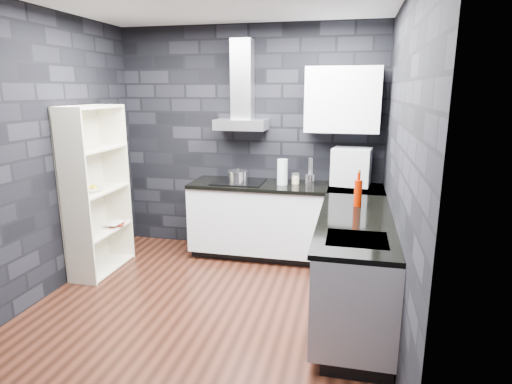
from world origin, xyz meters
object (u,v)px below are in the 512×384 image
(storage_jar, at_px, (296,179))
(bookshelf, at_px, (97,191))
(glass_vase, at_px, (282,172))
(appliance_garage, at_px, (351,167))
(utensil_crock, at_px, (310,180))
(red_bottle, at_px, (358,193))
(pot, at_px, (238,178))
(fruit_bowl, at_px, (92,189))

(storage_jar, height_order, bookshelf, bookshelf)
(glass_vase, bearing_deg, appliance_garage, 5.25)
(glass_vase, distance_m, appliance_garage, 0.77)
(utensil_crock, bearing_deg, red_bottle, -56.31)
(pot, distance_m, fruit_bowl, 1.58)
(storage_jar, distance_m, bookshelf, 2.20)
(pot, distance_m, bookshelf, 1.54)
(glass_vase, height_order, bookshelf, bookshelf)
(red_bottle, bearing_deg, storage_jar, 129.60)
(pot, xyz_separation_m, fruit_bowl, (-1.39, -0.74, -0.04))
(fruit_bowl, bearing_deg, bookshelf, 90.00)
(glass_vase, xyz_separation_m, utensil_crock, (0.31, 0.02, -0.08))
(glass_vase, xyz_separation_m, storage_jar, (0.14, 0.07, -0.09))
(utensil_crock, relative_size, red_bottle, 0.52)
(storage_jar, bearing_deg, fruit_bowl, -155.75)
(bookshelf, bearing_deg, red_bottle, 1.48)
(utensil_crock, height_order, red_bottle, red_bottle)
(appliance_garage, bearing_deg, utensil_crock, -165.76)
(glass_vase, bearing_deg, red_bottle, -42.43)
(fruit_bowl, bearing_deg, appliance_garage, 18.97)
(pot, height_order, utensil_crock, pot)
(fruit_bowl, bearing_deg, glass_vase, 24.01)
(pot, xyz_separation_m, bookshelf, (-1.39, -0.66, -0.08))
(glass_vase, bearing_deg, fruit_bowl, -155.99)
(storage_jar, height_order, appliance_garage, appliance_garage)
(appliance_garage, relative_size, red_bottle, 1.66)
(pot, bearing_deg, glass_vase, 11.29)
(pot, relative_size, red_bottle, 0.88)
(bookshelf, xyz_separation_m, fruit_bowl, (0.00, -0.08, 0.04))
(utensil_crock, height_order, fruit_bowl, utensil_crock)
(glass_vase, relative_size, bookshelf, 0.16)
(pot, distance_m, appliance_garage, 1.28)
(pot, bearing_deg, bookshelf, -154.56)
(pot, xyz_separation_m, red_bottle, (1.33, -0.67, 0.05))
(utensil_crock, bearing_deg, appliance_garage, 6.63)
(red_bottle, bearing_deg, glass_vase, 137.57)
(pot, height_order, glass_vase, glass_vase)
(fruit_bowl, bearing_deg, storage_jar, 24.25)
(appliance_garage, distance_m, fruit_bowl, 2.81)
(glass_vase, bearing_deg, storage_jar, 27.26)
(pot, distance_m, red_bottle, 1.49)
(storage_jar, height_order, utensil_crock, utensil_crock)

